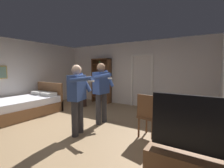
{
  "coord_description": "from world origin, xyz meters",
  "views": [
    {
      "loc": [
        2.93,
        -2.72,
        1.56
      ],
      "look_at": [
        0.93,
        0.44,
        1.19
      ],
      "focal_mm": 25.09,
      "sensor_mm": 36.0,
      "label": 1
    }
  ],
  "objects_px": {
    "side_table": "(175,126)",
    "wooden_chair": "(148,114)",
    "person_blue_shirt": "(78,95)",
    "suitcase_dark": "(80,102)",
    "bookshelf": "(102,79)",
    "bottle_on_table": "(184,111)",
    "person_striped_shirt": "(101,89)",
    "bed": "(27,105)",
    "laptop": "(174,112)"
  },
  "relations": [
    {
      "from": "laptop",
      "to": "person_striped_shirt",
      "type": "height_order",
      "value": "person_striped_shirt"
    },
    {
      "from": "suitcase_dark",
      "to": "bookshelf",
      "type": "bearing_deg",
      "value": 75.48
    },
    {
      "from": "person_striped_shirt",
      "to": "wooden_chair",
      "type": "bearing_deg",
      "value": -8.99
    },
    {
      "from": "wooden_chair",
      "to": "bookshelf",
      "type": "bearing_deg",
      "value": 140.91
    },
    {
      "from": "wooden_chair",
      "to": "person_blue_shirt",
      "type": "xyz_separation_m",
      "value": [
        -1.45,
        -0.69,
        0.4
      ]
    },
    {
      "from": "bookshelf",
      "to": "person_blue_shirt",
      "type": "relative_size",
      "value": 1.22
    },
    {
      "from": "laptop",
      "to": "suitcase_dark",
      "type": "bearing_deg",
      "value": 157.66
    },
    {
      "from": "bed",
      "to": "laptop",
      "type": "height_order",
      "value": "bed"
    },
    {
      "from": "wooden_chair",
      "to": "person_striped_shirt",
      "type": "bearing_deg",
      "value": 171.01
    },
    {
      "from": "side_table",
      "to": "bottle_on_table",
      "type": "xyz_separation_m",
      "value": [
        0.14,
        -0.08,
        0.32
      ]
    },
    {
      "from": "wooden_chair",
      "to": "person_blue_shirt",
      "type": "relative_size",
      "value": 0.6
    },
    {
      "from": "bookshelf",
      "to": "bed",
      "type": "bearing_deg",
      "value": -108.95
    },
    {
      "from": "laptop",
      "to": "person_blue_shirt",
      "type": "xyz_separation_m",
      "value": [
        -2.04,
        -0.43,
        0.2
      ]
    },
    {
      "from": "laptop",
      "to": "person_striped_shirt",
      "type": "distance_m",
      "value": 2.1
    },
    {
      "from": "suitcase_dark",
      "to": "wooden_chair",
      "type": "bearing_deg",
      "value": -22.04
    },
    {
      "from": "bed",
      "to": "side_table",
      "type": "xyz_separation_m",
      "value": [
        4.73,
        0.2,
        0.17
      ]
    },
    {
      "from": "side_table",
      "to": "person_striped_shirt",
      "type": "distance_m",
      "value": 2.17
    },
    {
      "from": "wooden_chair",
      "to": "side_table",
      "type": "bearing_deg",
      "value": -19.87
    },
    {
      "from": "bottle_on_table",
      "to": "person_blue_shirt",
      "type": "height_order",
      "value": "person_blue_shirt"
    },
    {
      "from": "bottle_on_table",
      "to": "suitcase_dark",
      "type": "distance_m",
      "value": 4.52
    },
    {
      "from": "person_blue_shirt",
      "to": "suitcase_dark",
      "type": "height_order",
      "value": "person_blue_shirt"
    },
    {
      "from": "bookshelf",
      "to": "wooden_chair",
      "type": "bearing_deg",
      "value": -39.09
    },
    {
      "from": "person_blue_shirt",
      "to": "person_striped_shirt",
      "type": "height_order",
      "value": "person_striped_shirt"
    },
    {
      "from": "bottle_on_table",
      "to": "wooden_chair",
      "type": "bearing_deg",
      "value": 158.2
    },
    {
      "from": "side_table",
      "to": "person_striped_shirt",
      "type": "relative_size",
      "value": 0.41
    },
    {
      "from": "bed",
      "to": "person_striped_shirt",
      "type": "bearing_deg",
      "value": 13.7
    },
    {
      "from": "person_blue_shirt",
      "to": "suitcase_dark",
      "type": "xyz_separation_m",
      "value": [
        -1.94,
        2.06,
        -0.77
      ]
    },
    {
      "from": "side_table",
      "to": "bottle_on_table",
      "type": "distance_m",
      "value": 0.36
    },
    {
      "from": "side_table",
      "to": "laptop",
      "type": "xyz_separation_m",
      "value": [
        -0.03,
        -0.04,
        0.28
      ]
    },
    {
      "from": "laptop",
      "to": "bottle_on_table",
      "type": "height_order",
      "value": "bottle_on_table"
    },
    {
      "from": "bed",
      "to": "bottle_on_table",
      "type": "relative_size",
      "value": 8.91
    },
    {
      "from": "person_striped_shirt",
      "to": "suitcase_dark",
      "type": "bearing_deg",
      "value": 149.71
    },
    {
      "from": "bed",
      "to": "side_table",
      "type": "relative_size",
      "value": 2.93
    },
    {
      "from": "side_table",
      "to": "bottle_on_table",
      "type": "relative_size",
      "value": 3.04
    },
    {
      "from": "bottle_on_table",
      "to": "person_striped_shirt",
      "type": "height_order",
      "value": "person_striped_shirt"
    },
    {
      "from": "bookshelf",
      "to": "side_table",
      "type": "distance_m",
      "value": 4.66
    },
    {
      "from": "bed",
      "to": "person_striped_shirt",
      "type": "height_order",
      "value": "person_striped_shirt"
    },
    {
      "from": "side_table",
      "to": "person_blue_shirt",
      "type": "relative_size",
      "value": 0.43
    },
    {
      "from": "bed",
      "to": "person_blue_shirt",
      "type": "relative_size",
      "value": 1.25
    },
    {
      "from": "bookshelf",
      "to": "side_table",
      "type": "height_order",
      "value": "bookshelf"
    },
    {
      "from": "side_table",
      "to": "wooden_chair",
      "type": "xyz_separation_m",
      "value": [
        -0.62,
        0.22,
        0.07
      ]
    },
    {
      "from": "bookshelf",
      "to": "suitcase_dark",
      "type": "relative_size",
      "value": 4.43
    },
    {
      "from": "bookshelf",
      "to": "person_striped_shirt",
      "type": "height_order",
      "value": "bookshelf"
    },
    {
      "from": "bed",
      "to": "bottle_on_table",
      "type": "distance_m",
      "value": 4.89
    },
    {
      "from": "wooden_chair",
      "to": "laptop",
      "type": "bearing_deg",
      "value": -24.36
    },
    {
      "from": "bottle_on_table",
      "to": "person_striped_shirt",
      "type": "xyz_separation_m",
      "value": [
        -2.2,
        0.53,
        0.19
      ]
    },
    {
      "from": "laptop",
      "to": "person_blue_shirt",
      "type": "height_order",
      "value": "person_blue_shirt"
    },
    {
      "from": "bottle_on_table",
      "to": "person_striped_shirt",
      "type": "bearing_deg",
      "value": 166.4
    },
    {
      "from": "person_blue_shirt",
      "to": "person_striped_shirt",
      "type": "xyz_separation_m",
      "value": [
        0.01,
        0.92,
        0.04
      ]
    },
    {
      "from": "laptop",
      "to": "bottle_on_table",
      "type": "xyz_separation_m",
      "value": [
        0.17,
        -0.04,
        0.04
      ]
    }
  ]
}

